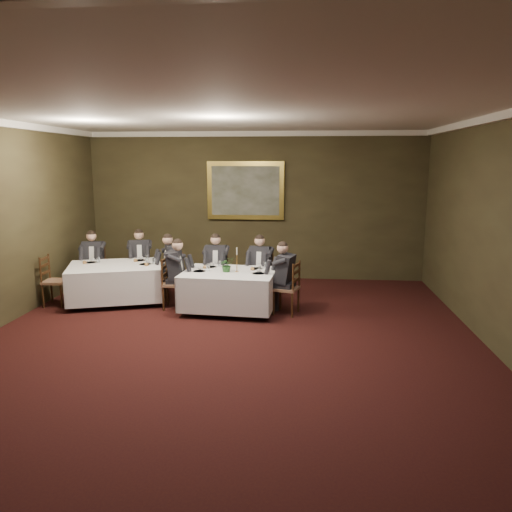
% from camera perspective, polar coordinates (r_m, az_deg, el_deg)
% --- Properties ---
extents(ground, '(10.00, 10.00, 0.00)m').
position_cam_1_polar(ground, '(7.53, -3.76, -11.10)').
color(ground, black).
rests_on(ground, ground).
extents(ceiling, '(8.00, 10.00, 0.10)m').
position_cam_1_polar(ceiling, '(7.03, -4.13, 16.45)').
color(ceiling, silver).
rests_on(ceiling, back_wall).
extents(back_wall, '(8.00, 0.10, 3.50)m').
position_cam_1_polar(back_wall, '(12.00, -0.09, 5.70)').
color(back_wall, '#322A19').
rests_on(back_wall, ground).
extents(front_wall, '(8.00, 0.10, 3.50)m').
position_cam_1_polar(front_wall, '(2.44, -23.81, -15.47)').
color(front_wall, '#322A19').
rests_on(front_wall, ground).
extents(crown_molding, '(8.00, 10.00, 0.12)m').
position_cam_1_polar(crown_molding, '(7.02, -4.12, 15.96)').
color(crown_molding, white).
rests_on(crown_molding, back_wall).
extents(table_main, '(1.83, 1.45, 0.67)m').
position_cam_1_polar(table_main, '(9.47, -3.07, -3.65)').
color(table_main, black).
rests_on(table_main, ground).
extents(table_second, '(2.16, 1.88, 0.67)m').
position_cam_1_polar(table_second, '(10.45, -15.75, -2.68)').
color(table_second, black).
rests_on(table_second, ground).
extents(chair_main_backleft, '(0.44, 0.42, 1.00)m').
position_cam_1_polar(chair_main_backleft, '(10.45, -4.48, -3.23)').
color(chair_main_backleft, brown).
rests_on(chair_main_backleft, ground).
extents(diner_main_backleft, '(0.42, 0.48, 1.35)m').
position_cam_1_polar(diner_main_backleft, '(10.39, -4.51, -2.02)').
color(diner_main_backleft, black).
rests_on(diner_main_backleft, chair_main_backleft).
extents(chair_main_backright, '(0.53, 0.51, 1.00)m').
position_cam_1_polar(chair_main_backright, '(10.27, 0.58, -3.45)').
color(chair_main_backright, brown).
rests_on(chair_main_backright, ground).
extents(diner_main_backright, '(0.50, 0.56, 1.35)m').
position_cam_1_polar(diner_main_backright, '(10.20, 0.56, -2.22)').
color(diner_main_backright, black).
rests_on(diner_main_backright, chair_main_backright).
extents(chair_main_endleft, '(0.44, 0.46, 1.00)m').
position_cam_1_polar(chair_main_endleft, '(9.80, -9.33, -4.28)').
color(chair_main_endleft, brown).
rests_on(chair_main_endleft, ground).
extents(diner_main_endleft, '(0.50, 0.43, 1.35)m').
position_cam_1_polar(diner_main_endleft, '(9.74, -9.31, -2.99)').
color(diner_main_endleft, black).
rests_on(diner_main_endleft, chair_main_endleft).
extents(chair_main_endright, '(0.53, 0.54, 1.00)m').
position_cam_1_polar(chair_main_endright, '(9.33, 3.54, -4.92)').
color(chair_main_endright, brown).
rests_on(chair_main_endright, ground).
extents(diner_main_endright, '(0.58, 0.52, 1.35)m').
position_cam_1_polar(diner_main_endright, '(9.28, 3.48, -3.55)').
color(diner_main_endright, black).
rests_on(diner_main_endright, chair_main_endright).
extents(chair_sec_backleft, '(0.49, 0.47, 1.00)m').
position_cam_1_polar(chair_sec_backleft, '(11.43, -17.90, -2.51)').
color(chair_sec_backleft, brown).
rests_on(chair_sec_backleft, ground).
extents(diner_sec_backleft, '(0.46, 0.53, 1.35)m').
position_cam_1_polar(diner_sec_backleft, '(11.38, -17.99, -1.40)').
color(diner_sec_backleft, black).
rests_on(diner_sec_backleft, chair_sec_backleft).
extents(chair_sec_backright, '(0.53, 0.52, 1.00)m').
position_cam_1_polar(chair_sec_backright, '(11.38, -13.01, -2.33)').
color(chair_sec_backright, brown).
rests_on(chair_sec_backright, ground).
extents(diner_sec_backright, '(0.51, 0.57, 1.35)m').
position_cam_1_polar(diner_sec_backright, '(11.32, -13.06, -1.21)').
color(diner_sec_backright, black).
rests_on(diner_sec_backright, chair_sec_backright).
extents(chair_sec_endright, '(0.56, 0.57, 1.00)m').
position_cam_1_polar(chair_sec_endright, '(10.48, -9.40, -3.30)').
color(chair_sec_endright, brown).
rests_on(chair_sec_endright, ground).
extents(diner_sec_endright, '(0.60, 0.55, 1.35)m').
position_cam_1_polar(diner_sec_endright, '(10.43, -9.50, -2.09)').
color(diner_sec_endright, black).
rests_on(diner_sec_endright, chair_sec_endright).
extents(chair_sec_endleft, '(0.45, 0.46, 1.00)m').
position_cam_1_polar(chair_sec_endleft, '(10.62, -21.93, -3.76)').
color(chair_sec_endleft, brown).
rests_on(chair_sec_endleft, ground).
extents(centerpiece, '(0.33, 0.31, 0.29)m').
position_cam_1_polar(centerpiece, '(9.36, -3.36, -0.92)').
color(centerpiece, '#2D5926').
rests_on(centerpiece, table_main).
extents(candlestick, '(0.07, 0.07, 0.48)m').
position_cam_1_polar(candlestick, '(9.34, -2.20, -0.77)').
color(candlestick, '#BB8039').
rests_on(candlestick, table_main).
extents(place_setting_table_main, '(0.33, 0.31, 0.14)m').
position_cam_1_polar(place_setting_table_main, '(9.86, -4.93, -1.03)').
color(place_setting_table_main, white).
rests_on(place_setting_table_main, table_main).
extents(place_setting_table_second, '(0.33, 0.31, 0.14)m').
position_cam_1_polar(place_setting_table_second, '(10.80, -18.02, -0.50)').
color(place_setting_table_second, white).
rests_on(place_setting_table_second, table_second).
extents(painting, '(1.83, 0.09, 1.37)m').
position_cam_1_polar(painting, '(11.93, -1.20, 7.48)').
color(painting, gold).
rests_on(painting, back_wall).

